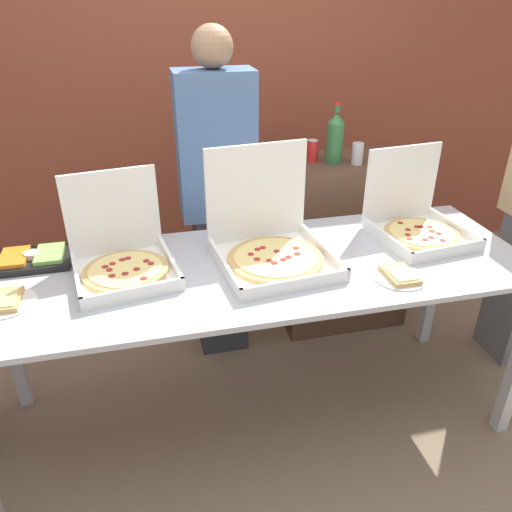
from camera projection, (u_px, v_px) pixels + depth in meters
ground_plane at (256, 414)px, 2.64m from camera, size 16.00×16.00×0.00m
brick_wall_behind at (199, 85)px, 3.43m from camera, size 10.00×0.06×2.80m
buffet_table at (256, 285)px, 2.26m from camera, size 2.47×0.85×0.90m
pizza_box_near_left at (122, 256)px, 2.13m from camera, size 0.47×0.48×0.41m
pizza_box_far_right at (270, 242)px, 2.23m from camera, size 0.53×0.55×0.48m
pizza_box_far_left at (416, 222)px, 2.45m from camera, size 0.46×0.47×0.41m
paper_plate_front_right at (5, 301)px, 1.94m from camera, size 0.23×0.23×0.03m
paper_plate_front_left at (400, 276)px, 2.11m from camera, size 0.22×0.22×0.03m
veggie_tray at (33, 259)px, 2.22m from camera, size 0.33×0.23×0.05m
sideboard_podium at (342, 242)px, 3.20m from camera, size 0.78×0.48×1.09m
soda_bottle at (335, 137)px, 2.83m from camera, size 0.10×0.10×0.34m
soda_can_silver at (357, 154)px, 2.85m from camera, size 0.07×0.07×0.12m
soda_can_colored at (312, 151)px, 2.90m from camera, size 0.07×0.07×0.12m
person_guest_plaid at (218, 200)px, 2.71m from camera, size 0.40×0.22×1.85m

